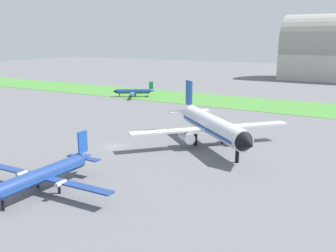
{
  "coord_description": "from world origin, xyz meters",
  "views": [
    {
      "loc": [
        51.66,
        -63.06,
        23.11
      ],
      "look_at": [
        6.71,
        11.98,
        3.0
      ],
      "focal_mm": 41.01,
      "sensor_mm": 36.0,
      "label": 1
    }
  ],
  "objects": [
    {
      "name": "airplane_midfield_jet",
      "position": [
        18.21,
        11.31,
        4.63
      ],
      "size": [
        29.71,
        28.85,
        12.85
      ],
      "rotation": [
        0.0,
        0.0,
        5.55
      ],
      "color": "silver",
      "rests_on": "ground_plane"
    },
    {
      "name": "airplane_taxiing_turboprop",
      "position": [
        -38.93,
        61.49,
        2.19
      ],
      "size": [
        15.4,
        17.63,
        6.0
      ],
      "rotation": [
        0.0,
        0.0,
        3.7
      ],
      "color": "navy",
      "rests_on": "ground_plane"
    },
    {
      "name": "airplane_foreground_turboprop",
      "position": [
        7.09,
        -25.48,
        2.83
      ],
      "size": [
        25.83,
        22.09,
        7.74
      ],
      "rotation": [
        0.0,
        0.0,
        4.74
      ],
      "color": "navy",
      "rests_on": "ground_plane"
    },
    {
      "name": "ground_plane",
      "position": [
        0.0,
        0.0,
        0.0
      ],
      "size": [
        600.0,
        600.0,
        0.0
      ],
      "primitive_type": "plane",
      "color": "slate"
    },
    {
      "name": "grass_taxiway_strip",
      "position": [
        0.0,
        69.69,
        0.04
      ],
      "size": [
        360.0,
        28.0,
        0.08
      ],
      "primitive_type": "cube",
      "color": "#478438",
      "rests_on": "ground_plane"
    },
    {
      "name": "hangar_distant",
      "position": [
        17.52,
        168.65,
        16.5
      ],
      "size": [
        49.83,
        31.12,
        36.09
      ],
      "color": "#BCB7B2",
      "rests_on": "ground_plane"
    }
  ]
}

